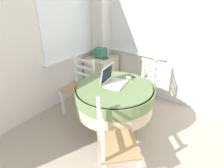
% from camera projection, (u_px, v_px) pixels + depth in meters
% --- Properties ---
extents(corner_room_shell, '(4.61, 4.97, 2.55)m').
position_uv_depth(corner_room_shell, '(120.00, 37.00, 2.61)').
color(corner_room_shell, silver).
rests_on(corner_room_shell, ground_plane).
extents(round_dining_table, '(1.03, 1.03, 0.74)m').
position_uv_depth(round_dining_table, '(115.00, 97.00, 2.61)').
color(round_dining_table, '#4C3D2D').
rests_on(round_dining_table, ground_plane).
extents(laptop, '(0.35, 0.31, 0.24)m').
position_uv_depth(laptop, '(113.00, 80.00, 2.59)').
color(laptop, silver).
rests_on(laptop, round_dining_table).
extents(computer_mouse, '(0.06, 0.09, 0.04)m').
position_uv_depth(computer_mouse, '(129.00, 78.00, 2.73)').
color(computer_mouse, white).
rests_on(computer_mouse, round_dining_table).
extents(cell_phone, '(0.05, 0.11, 0.01)m').
position_uv_depth(cell_phone, '(131.00, 77.00, 2.80)').
color(cell_phone, black).
rests_on(cell_phone, round_dining_table).
extents(dining_chair_near_back_window, '(0.40, 0.44, 0.91)m').
position_uv_depth(dining_chair_near_back_window, '(80.00, 88.00, 3.12)').
color(dining_chair_near_back_window, '#A87F51').
rests_on(dining_chair_near_back_window, ground_plane).
extents(dining_chair_near_right_window, '(0.46, 0.42, 0.91)m').
position_uv_depth(dining_chair_near_right_window, '(142.00, 85.00, 3.19)').
color(dining_chair_near_right_window, '#A87F51').
rests_on(dining_chair_near_right_window, ground_plane).
extents(dining_chair_camera_near, '(0.58, 0.58, 0.91)m').
position_uv_depth(dining_chair_camera_near, '(113.00, 145.00, 2.01)').
color(dining_chair_camera_near, '#A87F51').
rests_on(dining_chair_camera_near, ground_plane).
extents(corner_cabinet, '(0.56, 0.48, 0.66)m').
position_uv_depth(corner_cabinet, '(102.00, 73.00, 3.95)').
color(corner_cabinet, beige).
rests_on(corner_cabinet, ground_plane).
extents(storage_box, '(0.17, 0.19, 0.18)m').
position_uv_depth(storage_box, '(101.00, 53.00, 3.74)').
color(storage_box, '#387A5B').
rests_on(storage_box, corner_cabinet).
extents(book_on_cabinet, '(0.14, 0.23, 0.02)m').
position_uv_depth(book_on_cabinet, '(102.00, 58.00, 3.73)').
color(book_on_cabinet, '#3F3F44').
rests_on(book_on_cabinet, corner_cabinet).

